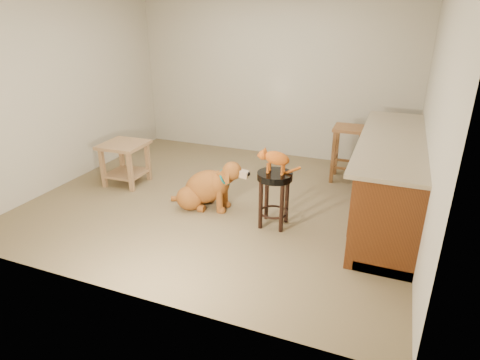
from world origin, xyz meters
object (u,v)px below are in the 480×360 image
at_px(tabby_kitten, 275,159).
at_px(padded_stool, 274,188).
at_px(golden_retriever, 206,188).
at_px(wood_stool, 347,153).
at_px(side_table, 125,157).

bearing_deg(tabby_kitten, padded_stool, -5.72).
bearing_deg(golden_retriever, wood_stool, 43.49).
xyz_separation_m(wood_stool, tabby_kitten, (-0.56, -1.63, 0.38)).
height_order(padded_stool, side_table, padded_stool).
bearing_deg(side_table, tabby_kitten, -10.01).
height_order(padded_stool, golden_retriever, padded_stool).
bearing_deg(wood_stool, side_table, -156.12).
relative_size(padded_stool, wood_stool, 0.81).
relative_size(padded_stool, tabby_kitten, 1.34).
height_order(padded_stool, wood_stool, wood_stool).
xyz_separation_m(padded_stool, wood_stool, (0.55, 1.63, -0.04)).
relative_size(golden_retriever, tabby_kitten, 2.26).
relative_size(side_table, golden_retriever, 0.55).
bearing_deg(wood_stool, tabby_kitten, -109.09).
distance_m(wood_stool, tabby_kitten, 1.77).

